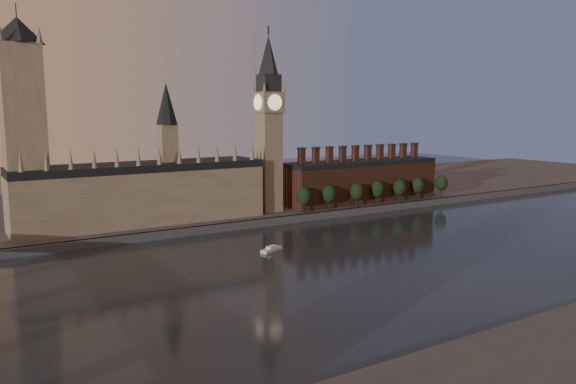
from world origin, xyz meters
name	(u,v)px	position (x,y,z in m)	size (l,w,h in m)	color
ground	(378,262)	(0.00, 0.00, 0.00)	(900.00, 900.00, 0.00)	black
north_bank	(207,200)	(0.00, 178.04, 2.00)	(900.00, 182.00, 4.00)	#4E4E53
palace_of_westminster	(143,190)	(-64.41, 114.91, 21.63)	(130.00, 30.30, 74.00)	gray
victoria_tower	(23,120)	(-120.00, 115.00, 59.09)	(24.00, 24.00, 108.00)	gray
big_ben	(269,122)	(10.00, 110.00, 56.83)	(15.00, 15.00, 107.00)	gray
chimney_block	(361,180)	(80.00, 110.00, 17.82)	(110.00, 25.00, 37.00)	brown
embankment_tree_0	(304,197)	(24.64, 94.46, 13.47)	(8.60, 8.60, 14.88)	black
embankment_tree_1	(329,194)	(42.92, 94.74, 13.47)	(8.60, 8.60, 14.88)	black
embankment_tree_2	(357,192)	(63.10, 93.53, 13.47)	(8.60, 8.60, 14.88)	black
embankment_tree_3	(377,189)	(80.88, 94.70, 13.47)	(8.60, 8.60, 14.88)	black
embankment_tree_4	(400,188)	(98.84, 93.60, 13.47)	(8.60, 8.60, 14.88)	black
embankment_tree_5	(418,186)	(115.95, 94.46, 13.47)	(8.60, 8.60, 14.88)	black
embankment_tree_6	(441,183)	(139.11, 95.04, 13.47)	(8.60, 8.60, 14.88)	black
river_boat	(272,249)	(-29.38, 39.61, 0.95)	(12.77, 8.06, 2.47)	silver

